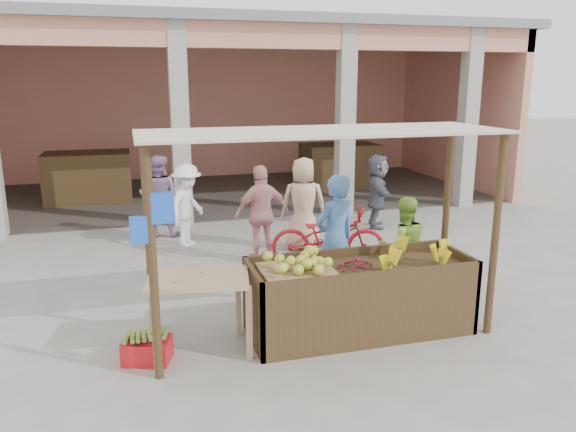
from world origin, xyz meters
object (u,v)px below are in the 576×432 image
object	(u,v)px
fruit_stall	(360,299)
vendor_green	(403,245)
motorcycle	(328,236)
red_crate	(147,350)
side_table	(198,290)
vendor_blue	(335,235)

from	to	relation	value
fruit_stall	vendor_green	size ratio (longest dim) A/B	1.76
vendor_green	motorcycle	world-z (taller)	vendor_green
red_crate	vendor_green	xyz separation A→B (m)	(3.44, 0.93, 0.62)
side_table	vendor_blue	xyz separation A→B (m)	(1.92, 0.96, 0.20)
side_table	vendor_green	xyz separation A→B (m)	(2.86, 0.86, 0.01)
vendor_green	side_table	bearing A→B (deg)	25.12
fruit_stall	side_table	size ratio (longest dim) A/B	2.21
fruit_stall	motorcycle	world-z (taller)	motorcycle
fruit_stall	red_crate	xyz separation A→B (m)	(-2.45, -0.07, -0.28)
vendor_green	fruit_stall	bearing A→B (deg)	49.33
fruit_stall	red_crate	size ratio (longest dim) A/B	5.41
fruit_stall	motorcycle	size ratio (longest dim) A/B	1.38
side_table	vendor_green	size ratio (longest dim) A/B	0.79
side_table	red_crate	bearing A→B (deg)	-164.33
red_crate	vendor_blue	world-z (taller)	vendor_blue
fruit_stall	vendor_blue	bearing A→B (deg)	87.75
side_table	vendor_blue	world-z (taller)	vendor_blue
fruit_stall	vendor_green	xyz separation A→B (m)	(0.99, 0.86, 0.34)
fruit_stall	motorcycle	distance (m)	2.42
fruit_stall	side_table	world-z (taller)	side_table
vendor_blue	vendor_green	xyz separation A→B (m)	(0.95, -0.10, -0.19)
fruit_stall	vendor_blue	world-z (taller)	vendor_blue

